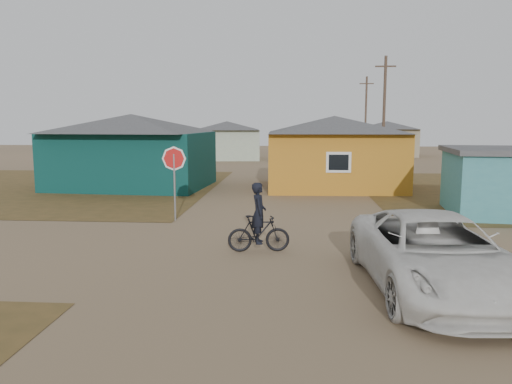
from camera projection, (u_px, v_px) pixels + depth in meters
The scene contains 12 objects.
ground at pixel (280, 255), 13.62m from camera, with size 120.00×120.00×0.00m, color #7C6347.
grass_nw at pixel (33, 187), 27.50m from camera, with size 20.00×18.00×0.00m, color brown.
house_teal at pixel (132, 150), 27.29m from camera, with size 8.93×7.08×4.00m.
house_yellow at pixel (334, 151), 26.97m from camera, with size 7.72×6.76×3.90m.
house_pale_west at pixel (227, 140), 47.37m from camera, with size 7.04×6.15×3.60m.
house_beige_east at pixel (387, 138), 52.09m from camera, with size 6.95×6.05×3.60m.
house_pale_north at pixel (174, 137), 59.83m from camera, with size 6.28×5.81×3.40m.
utility_pole_near at pixel (384, 113), 34.27m from camera, with size 1.40×0.20×8.00m.
utility_pole_far at pixel (366, 116), 49.98m from camera, with size 1.40×0.20×8.00m.
stop_sign at pixel (174, 167), 18.08m from camera, with size 0.83×0.39×2.72m.
cyclist at pixel (259, 227), 13.87m from camera, with size 1.77×0.71×1.95m.
vehicle at pixel (435, 254), 10.63m from camera, with size 2.73×5.91×1.64m, color silver.
Camera 1 is at (0.34, -13.25, 3.63)m, focal length 35.00 mm.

